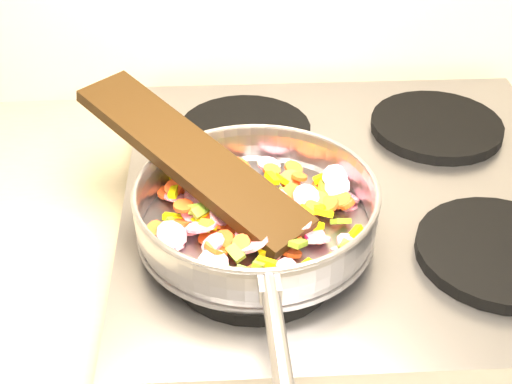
{
  "coord_description": "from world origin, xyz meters",
  "views": [
    {
      "loc": [
        -0.87,
        0.92,
        1.48
      ],
      "look_at": [
        -0.84,
        1.57,
        1.01
      ],
      "focal_mm": 50.0,
      "sensor_mm": 36.0,
      "label": 1
    }
  ],
  "objects": [
    {
      "name": "vegetable_heap",
      "position": [
        -0.84,
        1.57,
        0.98
      ],
      "size": [
        0.26,
        0.26,
        0.05
      ],
      "color": "#FF501D",
      "rests_on": "saute_pan"
    },
    {
      "name": "grate_fl",
      "position": [
        -0.84,
        1.52,
        0.95
      ],
      "size": [
        0.19,
        0.19,
        0.02
      ],
      "primitive_type": "cylinder",
      "color": "black",
      "rests_on": "cooktop"
    },
    {
      "name": "grate_fr",
      "position": [
        -0.56,
        1.52,
        0.95
      ],
      "size": [
        0.19,
        0.19,
        0.02
      ],
      "primitive_type": "cylinder",
      "color": "black",
      "rests_on": "cooktop"
    },
    {
      "name": "wooden_spatula",
      "position": [
        -0.91,
        1.63,
        1.02
      ],
      "size": [
        0.29,
        0.29,
        0.09
      ],
      "primitive_type": "cube",
      "rotation": [
        0.0,
        -0.23,
        2.36
      ],
      "color": "black",
      "rests_on": "saute_pan"
    },
    {
      "name": "grate_bl",
      "position": [
        -0.84,
        1.81,
        0.95
      ],
      "size": [
        0.19,
        0.19,
        0.02
      ],
      "primitive_type": "cylinder",
      "color": "black",
      "rests_on": "cooktop"
    },
    {
      "name": "grate_br",
      "position": [
        -0.56,
        1.81,
        0.95
      ],
      "size": [
        0.19,
        0.19,
        0.02
      ],
      "primitive_type": "cylinder",
      "color": "black",
      "rests_on": "cooktop"
    },
    {
      "name": "saute_pan",
      "position": [
        -0.84,
        1.57,
        0.99
      ],
      "size": [
        0.32,
        0.49,
        0.06
      ],
      "rotation": [
        0.0,
        0.0,
        0.04
      ],
      "color": "#9E9EA5",
      "rests_on": "grate_fl"
    },
    {
      "name": "cooktop",
      "position": [
        -0.7,
        1.67,
        0.92
      ],
      "size": [
        0.6,
        0.6,
        0.04
      ],
      "primitive_type": "cube",
      "color": "#939399",
      "rests_on": "counter_top"
    }
  ]
}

